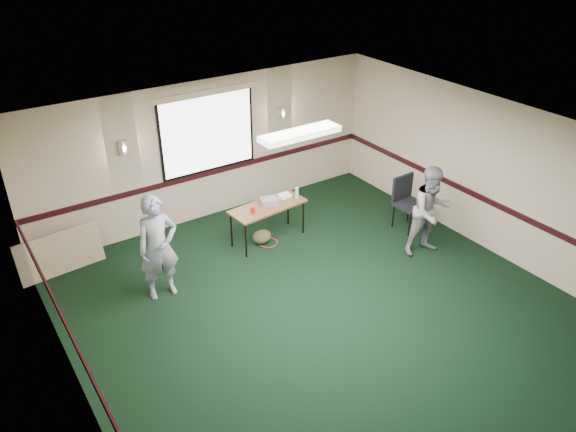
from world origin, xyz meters
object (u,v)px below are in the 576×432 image
projector (269,201)px  person_left (158,247)px  person_right (431,211)px  folding_table (268,208)px  conference_chair (407,198)px

projector → person_left: person_left is taller
projector → person_right: person_right is taller
folding_table → projector: (0.06, 0.05, 0.10)m
projector → person_right: 2.82m
folding_table → conference_chair: bearing=-27.9°
conference_chair → person_left: size_ratio=0.59×
conference_chair → person_right: size_ratio=0.62×
person_left → conference_chair: bearing=-5.0°
conference_chair → projector: bearing=153.2°
conference_chair → person_right: (-0.32, -0.87, 0.22)m
person_right → folding_table: bearing=148.0°
projector → conference_chair: conference_chair is taller
folding_table → person_right: person_right is taller
projector → folding_table: bearing=-125.9°
conference_chair → person_left: (-4.67, 0.55, 0.27)m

